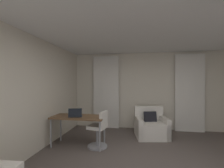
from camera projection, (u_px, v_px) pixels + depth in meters
wall_window at (146, 91)px, 5.44m from camera, size 5.12×0.06×2.60m
wall_left at (12, 98)px, 2.87m from camera, size 0.06×6.12×2.60m
ceiling at (155, 14)px, 2.44m from camera, size 5.12×6.12×0.06m
curtain_left_panel at (106, 92)px, 5.54m from camera, size 0.90×0.06×2.50m
curtain_right_panel at (190, 93)px, 5.08m from camera, size 0.90×0.06×2.50m
armchair at (151, 127)px, 4.60m from camera, size 1.00×0.93×0.85m
desk at (79, 119)px, 3.95m from camera, size 1.31×0.60×0.74m
desk_chair at (99, 131)px, 3.84m from camera, size 0.48×0.48×0.88m
laptop at (75, 115)px, 3.85m from camera, size 0.37×0.32×0.22m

